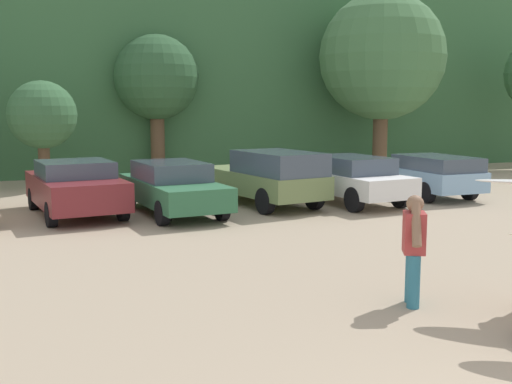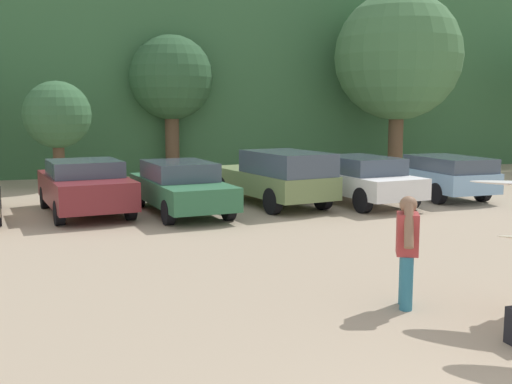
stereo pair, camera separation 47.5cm
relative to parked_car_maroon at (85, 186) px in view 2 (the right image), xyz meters
name	(u,v)px [view 2 (the right image)]	position (x,y,z in m)	size (l,w,h in m)	color
hillside_ridge	(133,82)	(2.93, 14.77, 3.26)	(108.00, 12.00, 8.02)	#38663D
tree_center	(57,116)	(-0.66, 5.92, 1.77)	(2.34, 2.34, 3.72)	brown
tree_left	(171,79)	(3.73, 8.21, 3.18)	(3.37, 3.37, 5.67)	brown
tree_far_left	(398,57)	(12.81, 6.29, 4.11)	(5.24, 5.24, 7.50)	brown
parked_car_maroon	(85,186)	(0.00, 0.00, 0.00)	(2.49, 4.50, 1.44)	maroon
parked_car_forest_green	(180,186)	(2.45, -0.61, -0.03)	(2.25, 4.71, 1.38)	#2D6642
parked_car_olive_green	(276,176)	(5.29, -0.22, 0.10)	(2.62, 4.84, 1.60)	#6B7F4C
parked_car_white	(358,178)	(7.72, -0.55, 0.00)	(2.33, 4.61, 1.40)	white
parked_car_sky_blue	(435,174)	(10.67, 0.03, -0.03)	(1.89, 4.79, 1.33)	#84ADD1
person_companion	(407,245)	(4.08, -9.42, 0.15)	(0.47, 0.72, 1.60)	teal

